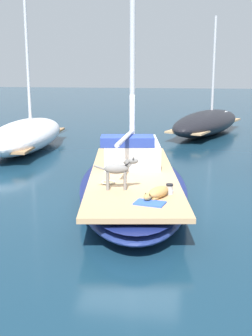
# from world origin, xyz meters

# --- Properties ---
(ground_plane) EXTENTS (120.00, 120.00, 0.00)m
(ground_plane) POSITION_xyz_m (0.00, 0.00, 0.00)
(ground_plane) COLOR #143347
(sailboat_main) EXTENTS (3.68, 7.55, 0.66)m
(sailboat_main) POSITION_xyz_m (0.00, 0.00, 0.34)
(sailboat_main) COLOR navy
(sailboat_main) RESTS_ON ground
(mast_main) EXTENTS (0.14, 2.27, 7.28)m
(mast_main) POSITION_xyz_m (-0.15, 0.74, 3.93)
(mast_main) COLOR silver
(mast_main) RESTS_ON sailboat_main
(cabin_house) EXTENTS (1.75, 2.43, 0.84)m
(cabin_house) POSITION_xyz_m (-0.20, 1.10, 1.01)
(cabin_house) COLOR silver
(cabin_house) RESTS_ON sailboat_main
(dog_tan) EXTENTS (0.54, 0.87, 0.22)m
(dog_tan) POSITION_xyz_m (0.79, -2.00, 0.77)
(dog_tan) COLOR tan
(dog_tan) RESTS_ON sailboat_main
(dog_grey) EXTENTS (0.94, 0.31, 0.70)m
(dog_grey) POSITION_xyz_m (-0.08, -1.50, 1.08)
(dog_grey) COLOR gray
(dog_grey) RESTS_ON sailboat_main
(deck_winch) EXTENTS (0.16, 0.16, 0.21)m
(deck_winch) POSITION_xyz_m (1.01, -1.68, 0.76)
(deck_winch) COLOR #B7B7BC
(deck_winch) RESTS_ON sailboat_main
(coiled_rope) EXTENTS (0.32, 0.32, 0.04)m
(coiled_rope) POSITION_xyz_m (-0.39, -1.07, 0.68)
(coiled_rope) COLOR beige
(coiled_rope) RESTS_ON sailboat_main
(deck_towel) EXTENTS (0.62, 0.47, 0.03)m
(deck_towel) POSITION_xyz_m (0.69, -2.40, 0.68)
(deck_towel) COLOR blue
(deck_towel) RESTS_ON sailboat_main
(moored_boat_port_side) EXTENTS (2.75, 6.85, 6.98)m
(moored_boat_port_side) POSITION_xyz_m (-5.10, 5.81, 0.61)
(moored_boat_port_side) COLOR white
(moored_boat_port_side) RESTS_ON ground
(moored_boat_far_astern) EXTENTS (4.32, 7.53, 5.58)m
(moored_boat_far_astern) POSITION_xyz_m (1.96, 11.22, 0.59)
(moored_boat_far_astern) COLOR black
(moored_boat_far_astern) RESTS_ON ground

